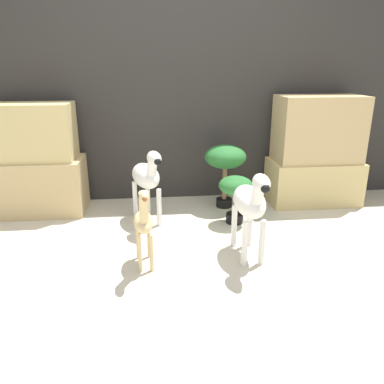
{
  "coord_description": "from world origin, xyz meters",
  "views": [
    {
      "loc": [
        -0.24,
        -2.18,
        1.35
      ],
      "look_at": [
        0.05,
        0.64,
        0.38
      ],
      "focal_mm": 35.0,
      "sensor_mm": 36.0,
      "label": 1
    }
  ],
  "objects_px": {
    "zebra_left": "(147,176)",
    "giraffe_figurine": "(144,221)",
    "potted_palm_front": "(236,190)",
    "potted_palm_back": "(225,160)",
    "zebra_right": "(250,202)"
  },
  "relations": [
    {
      "from": "zebra_left",
      "to": "giraffe_figurine",
      "type": "relative_size",
      "value": 1.12
    },
    {
      "from": "potted_palm_front",
      "to": "potted_palm_back",
      "type": "xyz_separation_m",
      "value": [
        -0.02,
        0.41,
        0.17
      ]
    },
    {
      "from": "zebra_right",
      "to": "giraffe_figurine",
      "type": "height_order",
      "value": "zebra_right"
    },
    {
      "from": "giraffe_figurine",
      "to": "potted_palm_front",
      "type": "relative_size",
      "value": 1.43
    },
    {
      "from": "potted_palm_front",
      "to": "potted_palm_back",
      "type": "bearing_deg",
      "value": 92.78
    },
    {
      "from": "giraffe_figurine",
      "to": "potted_palm_back",
      "type": "xyz_separation_m",
      "value": [
        0.77,
        1.11,
        0.14
      ]
    },
    {
      "from": "giraffe_figurine",
      "to": "potted_palm_back",
      "type": "height_order",
      "value": "potted_palm_back"
    },
    {
      "from": "zebra_right",
      "to": "potted_palm_back",
      "type": "distance_m",
      "value": 1.05
    },
    {
      "from": "zebra_left",
      "to": "potted_palm_back",
      "type": "distance_m",
      "value": 0.82
    },
    {
      "from": "potted_palm_front",
      "to": "giraffe_figurine",
      "type": "bearing_deg",
      "value": -138.46
    },
    {
      "from": "zebra_left",
      "to": "potted_palm_front",
      "type": "height_order",
      "value": "zebra_left"
    },
    {
      "from": "potted_palm_back",
      "to": "zebra_right",
      "type": "bearing_deg",
      "value": -90.84
    },
    {
      "from": "zebra_right",
      "to": "potted_palm_back",
      "type": "relative_size",
      "value": 1.11
    },
    {
      "from": "giraffe_figurine",
      "to": "potted_palm_back",
      "type": "distance_m",
      "value": 1.36
    },
    {
      "from": "potted_palm_front",
      "to": "potted_palm_back",
      "type": "height_order",
      "value": "potted_palm_back"
    }
  ]
}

